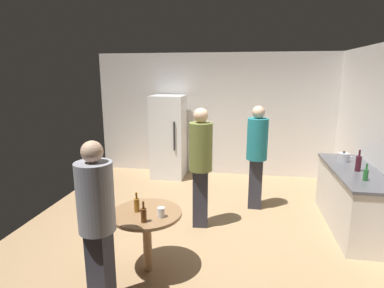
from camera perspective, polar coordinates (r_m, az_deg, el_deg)
The scene contains 14 objects.
ground_plane at distance 4.91m, azimuth 0.72°, elevation -15.21°, with size 5.20×5.20×0.10m, color #9E7C56.
wall_back at distance 7.00m, azimuth 4.14°, elevation 5.35°, with size 5.32×0.06×2.70m, color silver.
refrigerator at distance 6.82m, azimuth -4.35°, elevation 1.31°, with size 0.70×0.68×1.80m.
kitchen_counter at distance 5.22m, azimuth 27.30°, elevation -8.92°, with size 0.64×1.84×0.90m.
kettle at distance 5.43m, azimuth 26.11°, elevation -2.22°, with size 0.24×0.17×0.18m.
wine_bottle_on_counter at distance 5.00m, azimuth 28.24°, elevation -3.12°, with size 0.08×0.08×0.31m.
beer_bottle_on_counter at distance 4.62m, azimuth 29.29°, elevation -4.89°, with size 0.06×0.06×0.23m.
foreground_table at distance 3.66m, azimuth -8.33°, elevation -13.75°, with size 0.80×0.80×0.73m.
beer_bottle_amber at distance 3.61m, azimuth -10.11°, elevation -10.91°, with size 0.06×0.06×0.23m.
beer_bottle_brown at distance 3.37m, azimuth -8.87°, elevation -12.69°, with size 0.06×0.06×0.23m.
plastic_cup_white at distance 3.46m, azimuth -5.71°, elevation -12.38°, with size 0.08×0.08×0.11m, color white.
person_in_teal_shirt at distance 5.24m, azimuth 11.83°, elevation -1.00°, with size 0.35×0.35×1.75m.
person_in_gray_shirt at distance 3.07m, azimuth -17.11°, elevation -12.29°, with size 0.41×0.41×1.69m.
person_in_olive_shirt at distance 4.50m, azimuth 1.59°, elevation -2.73°, with size 0.37×0.37×1.79m.
Camera 1 is at (0.67, -4.28, 2.26)m, focal length 29.04 mm.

